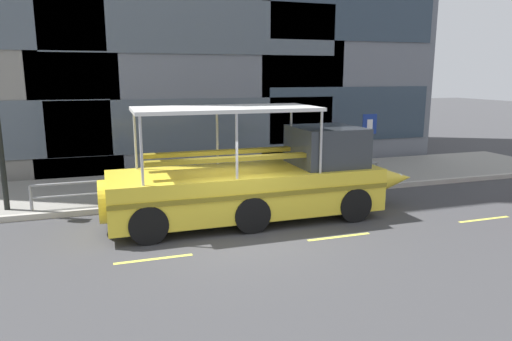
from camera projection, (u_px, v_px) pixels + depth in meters
name	position (u px, v px, depth m)	size (l,w,h in m)	color
ground_plane	(240.00, 234.00, 12.42)	(120.00, 120.00, 0.00)	#3D3D3F
sidewalk	(199.00, 184.00, 17.61)	(32.00, 4.80, 0.18)	gray
curb_edge	(214.00, 201.00, 15.30)	(32.00, 0.18, 0.18)	#B2ADA3
lane_centreline	(252.00, 247.00, 11.44)	(25.80, 0.12, 0.01)	#DBD64C
curb_guardrail	(223.00, 179.00, 15.62)	(11.97, 0.09, 0.80)	gray
parking_sign	(369.00, 135.00, 17.71)	(0.60, 0.12, 2.55)	#4C4F54
duck_tour_boat	(265.00, 181.00, 13.57)	(9.73, 2.53, 3.31)	yellow
pedestrian_near_bow	(295.00, 157.00, 17.65)	(0.21, 0.45, 1.56)	#1E2338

